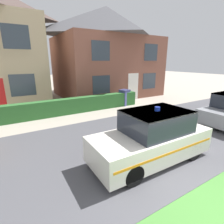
{
  "coord_description": "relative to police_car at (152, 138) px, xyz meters",
  "views": [
    {
      "loc": [
        -3.4,
        -1.33,
        3.05
      ],
      "look_at": [
        0.14,
        4.48,
        1.05
      ],
      "focal_mm": 28.0,
      "sensor_mm": 36.0,
      "label": 1
    }
  ],
  "objects": [
    {
      "name": "ground_plane",
      "position": [
        -0.24,
        -2.26,
        -0.76
      ],
      "size": [
        80.0,
        80.0,
        0.0
      ],
      "primitive_type": "plane",
      "color": "#A89E8E"
    },
    {
      "name": "police_car",
      "position": [
        0.0,
        0.0,
        0.0
      ],
      "size": [
        3.87,
        1.63,
        1.72
      ],
      "rotation": [
        0.0,
        0.0,
        3.13
      ],
      "color": "black",
      "rests_on": "road_strip"
    },
    {
      "name": "road_strip",
      "position": [
        -0.24,
        1.42,
        -0.75
      ],
      "size": [
        28.0,
        6.0,
        0.01
      ],
      "primitive_type": "cube",
      "color": "#4C4C51",
      "rests_on": "ground"
    },
    {
      "name": "house_right",
      "position": [
        4.54,
        10.79,
        3.06
      ],
      "size": [
        8.78,
        6.85,
        7.47
      ],
      "color": "brown",
      "rests_on": "ground"
    },
    {
      "name": "wheelie_bin",
      "position": [
        3.46,
        6.35,
        -0.2
      ],
      "size": [
        0.8,
        0.78,
        1.1
      ],
      "rotation": [
        0.0,
        0.0,
        0.33
      ],
      "color": "#474C8C",
      "rests_on": "ground"
    },
    {
      "name": "garden_hedge",
      "position": [
        -0.05,
        6.3,
        -0.3
      ],
      "size": [
        8.46,
        0.52,
        0.92
      ],
      "primitive_type": "cube",
      "color": "#2D662D",
      "rests_on": "ground"
    }
  ]
}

